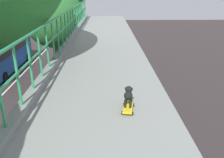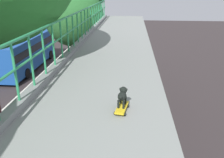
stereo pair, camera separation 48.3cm
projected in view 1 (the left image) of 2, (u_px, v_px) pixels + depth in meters
name	position (u px, v px, depth m)	size (l,w,h in m)	color
city_bus	(2.00, 54.00, 23.21)	(2.74, 10.55, 3.30)	#194894
roadside_tree_far	(54.00, 18.00, 16.93)	(4.36, 4.36, 8.07)	#4A3E31
toy_skateboard	(128.00, 107.00, 3.96)	(0.25, 0.48, 0.08)	gold
small_dog	(128.00, 94.00, 3.95)	(0.18, 0.34, 0.31)	black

